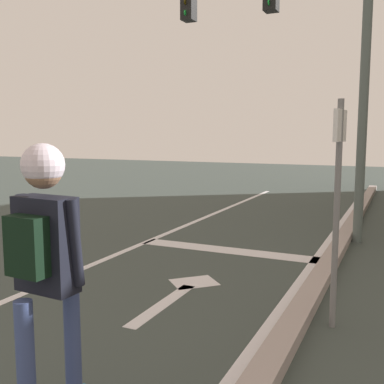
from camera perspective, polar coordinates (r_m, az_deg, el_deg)
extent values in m
cube|color=silver|center=(6.56, -14.85, -9.79)|extent=(0.12, 20.00, 0.01)
cube|color=silver|center=(5.29, 11.17, -13.90)|extent=(0.12, 20.00, 0.01)
cube|color=silver|center=(7.57, 4.65, -7.28)|extent=(3.07, 0.40, 0.01)
cube|color=silver|center=(5.27, -3.68, -13.83)|extent=(0.16, 1.40, 0.01)
cube|color=silver|center=(5.99, 0.28, -11.20)|extent=(0.71, 0.71, 0.01)
cube|color=#9F928E|center=(5.22, 13.93, -13.49)|extent=(0.24, 24.00, 0.14)
cylinder|color=#364474|center=(3.32, -14.70, -17.72)|extent=(0.11, 0.11, 0.84)
cylinder|color=#364474|center=(3.08, -20.05, -20.06)|extent=(0.11, 0.11, 0.84)
cube|color=black|center=(2.96, -17.78, -6.24)|extent=(0.40, 0.20, 0.59)
cylinder|color=black|center=(3.12, -20.06, -5.13)|extent=(0.07, 0.13, 0.54)
cylinder|color=black|center=(2.83, -14.42, -6.17)|extent=(0.07, 0.12, 0.54)
sphere|color=#8A634A|center=(2.89, -18.13, 2.67)|extent=(0.23, 0.23, 0.23)
sphere|color=silver|center=(2.88, -18.15, 3.24)|extent=(0.26, 0.26, 0.26)
cube|color=black|center=(2.86, -19.82, -6.37)|extent=(0.27, 0.16, 0.36)
cylinder|color=#53605D|center=(8.44, 20.70, 11.52)|extent=(0.16, 0.16, 5.19)
cylinder|color=green|center=(8.86, 9.60, 22.33)|extent=(0.02, 0.10, 0.10)
cube|color=black|center=(9.60, -0.42, 22.46)|extent=(0.24, 0.28, 0.64)
cylinder|color=#3C3106|center=(9.47, -0.84, 22.67)|extent=(0.02, 0.10, 0.10)
cylinder|color=green|center=(9.42, -0.83, 21.50)|extent=(0.02, 0.10, 0.10)
cylinder|color=slate|center=(4.61, 17.61, -2.90)|extent=(0.06, 0.06, 2.23)
cube|color=white|center=(4.54, 18.03, 7.90)|extent=(0.07, 0.44, 0.30)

